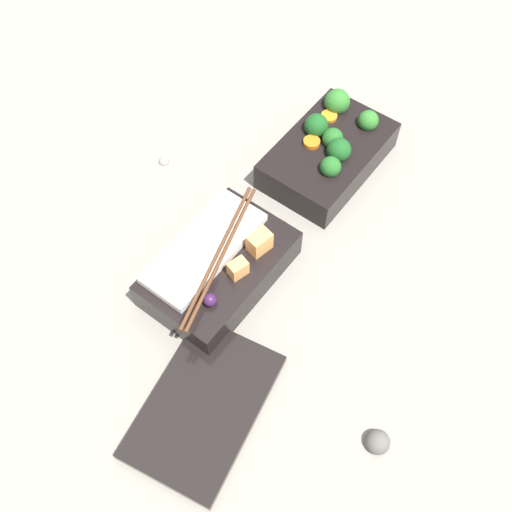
# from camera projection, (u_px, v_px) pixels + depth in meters

# --- Properties ---
(ground_plane) EXTENTS (3.00, 3.00, 0.00)m
(ground_plane) POSITION_uv_depth(u_px,v_px,m) (275.00, 217.00, 0.86)
(ground_plane) COLOR gray
(bento_tray_vegetable) EXTENTS (0.20, 0.13, 0.08)m
(bento_tray_vegetable) POSITION_uv_depth(u_px,v_px,m) (329.00, 151.00, 0.88)
(bento_tray_vegetable) COLOR black
(bento_tray_vegetable) RESTS_ON ground_plane
(bento_tray_rice) EXTENTS (0.22, 0.13, 0.08)m
(bento_tray_rice) POSITION_uv_depth(u_px,v_px,m) (220.00, 267.00, 0.78)
(bento_tray_rice) COLOR black
(bento_tray_rice) RESTS_ON ground_plane
(bento_lid) EXTENTS (0.21, 0.16, 0.01)m
(bento_lid) POSITION_uv_depth(u_px,v_px,m) (204.00, 406.00, 0.70)
(bento_lid) COLOR black
(bento_lid) RESTS_ON ground_plane
(pebble_0) EXTENTS (0.02, 0.02, 0.02)m
(pebble_0) POSITION_uv_depth(u_px,v_px,m) (164.00, 160.00, 0.91)
(pebble_0) COLOR gray
(pebble_0) RESTS_ON ground_plane
(pebble_1) EXTENTS (0.03, 0.03, 0.03)m
(pebble_1) POSITION_uv_depth(u_px,v_px,m) (378.00, 442.00, 0.68)
(pebble_1) COLOR #595651
(pebble_1) RESTS_ON ground_plane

